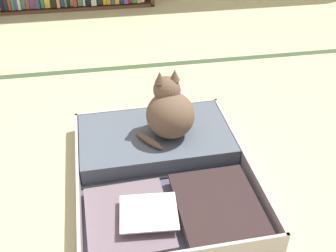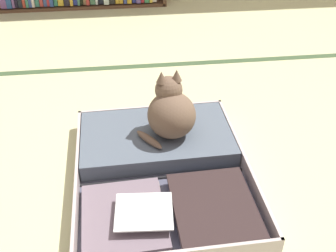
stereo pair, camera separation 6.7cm
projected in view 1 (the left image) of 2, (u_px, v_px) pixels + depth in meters
The scene contains 4 objects.
ground_plane at pixel (142, 204), 1.59m from camera, with size 10.00×10.00×0.00m, color #C0C08C.
tatami_border at pixel (120, 68), 2.50m from camera, with size 4.80×0.05×0.00m.
open_suitcase at pixel (162, 164), 1.72m from camera, with size 0.71×0.88×0.09m.
black_cat at pixel (169, 111), 1.75m from camera, with size 0.28×0.25×0.29m.
Camera 1 is at (-0.09, -1.11, 1.18)m, focal length 43.84 mm.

